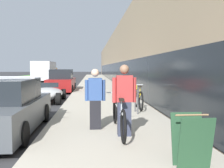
# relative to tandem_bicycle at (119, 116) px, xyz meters

# --- Properties ---
(sidewalk_slab) EXTENTS (3.86, 70.00, 0.15)m
(sidewalk_slab) POSITION_rel_tandem_bicycle_xyz_m (-0.09, 19.35, -0.48)
(sidewalk_slab) COLOR #B2AA99
(sidewalk_slab) RESTS_ON ground
(storefront_facade) EXTENTS (10.01, 70.00, 6.07)m
(storefront_facade) POSITION_rel_tandem_bicycle_xyz_m (6.87, 27.35, 2.47)
(storefront_facade) COLOR tan
(storefront_facade) RESTS_ON ground
(tandem_bicycle) EXTENTS (0.52, 2.76, 0.96)m
(tandem_bicycle) POSITION_rel_tandem_bicycle_xyz_m (0.00, 0.00, 0.00)
(tandem_bicycle) COLOR black
(tandem_bicycle) RESTS_ON sidewalk_slab
(person_rider) EXTENTS (0.59, 0.23, 1.74)m
(person_rider) POSITION_rel_tandem_bicycle_xyz_m (0.10, -0.35, 0.47)
(person_rider) COLOR #33384C
(person_rider) RESTS_ON sidewalk_slab
(person_bystander) EXTENTS (0.56, 0.22, 1.64)m
(person_bystander) POSITION_rel_tandem_bicycle_xyz_m (-0.60, 0.38, 0.42)
(person_bystander) COLOR black
(person_bystander) RESTS_ON sidewalk_slab
(bike_rack_hoop) EXTENTS (0.05, 0.60, 0.84)m
(bike_rack_hoop) POSITION_rel_tandem_bicycle_xyz_m (0.95, 2.69, 0.11)
(bike_rack_hoop) COLOR #4C4C51
(bike_rack_hoop) RESTS_ON sidewalk_slab
(cruiser_bike_nearest) EXTENTS (0.52, 1.77, 0.97)m
(cruiser_bike_nearest) POSITION_rel_tandem_bicycle_xyz_m (1.19, 3.52, 0.00)
(cruiser_bike_nearest) COLOR black
(cruiser_bike_nearest) RESTS_ON sidewalk_slab
(sandwich_board_sign) EXTENTS (0.56, 0.56, 0.90)m
(sandwich_board_sign) POSITION_rel_tandem_bicycle_xyz_m (0.97, -2.39, 0.04)
(sandwich_board_sign) COLOR #23472D
(sandwich_board_sign) RESTS_ON sidewalk_slab
(parked_sedan_curbside) EXTENTS (1.82, 4.51, 1.57)m
(parked_sedan_curbside) POSITION_rel_tandem_bicycle_xyz_m (-3.08, 0.76, 0.12)
(parked_sedan_curbside) COLOR #4C5156
(parked_sedan_curbside) RESTS_ON ground
(vintage_roadster_curbside) EXTENTS (1.81, 3.85, 1.00)m
(vintage_roadster_curbside) POSITION_rel_tandem_bicycle_xyz_m (-3.12, 7.04, -0.13)
(vintage_roadster_curbside) COLOR white
(vintage_roadster_curbside) RESTS_ON ground
(parked_sedan_far) EXTENTS (1.89, 4.47, 1.70)m
(parked_sedan_far) POSITION_rel_tandem_bicycle_xyz_m (-2.98, 12.77, 0.20)
(parked_sedan_far) COLOR maroon
(parked_sedan_far) RESTS_ON ground
(moving_truck) EXTENTS (2.41, 7.53, 2.64)m
(moving_truck) POSITION_rel_tandem_bicycle_xyz_m (-7.02, 28.14, 0.79)
(moving_truck) COLOR orange
(moving_truck) RESTS_ON ground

